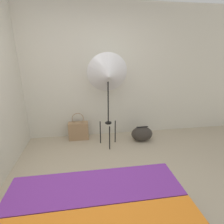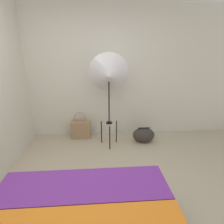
# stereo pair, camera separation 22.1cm
# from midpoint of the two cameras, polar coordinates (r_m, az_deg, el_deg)

# --- Properties ---
(ground_plane) EXTENTS (14.00, 14.00, 0.00)m
(ground_plane) POSITION_cam_midpoint_polar(r_m,az_deg,el_deg) (2.26, -5.21, -30.45)
(ground_plane) COLOR tan
(wall_back) EXTENTS (8.00, 0.05, 2.60)m
(wall_back) POSITION_cam_midpoint_polar(r_m,az_deg,el_deg) (3.56, -5.37, 12.22)
(wall_back) COLOR beige
(wall_back) RESTS_ON ground_plane
(photo_umbrella) EXTENTS (0.71, 0.38, 1.72)m
(photo_umbrella) POSITION_cam_midpoint_polar(r_m,az_deg,el_deg) (3.05, 1.09, 11.87)
(photo_umbrella) COLOR black
(photo_umbrella) RESTS_ON ground_plane
(tote_bag) EXTENTS (0.40, 0.17, 0.57)m
(tote_bag) POSITION_cam_midpoint_polar(r_m,az_deg,el_deg) (3.69, -8.47, -5.69)
(tote_bag) COLOR #9E7A56
(tote_bag) RESTS_ON ground_plane
(duffel_bag) EXTENTS (0.43, 0.30, 0.30)m
(duffel_bag) POSITION_cam_midpoint_polar(r_m,az_deg,el_deg) (3.59, 12.04, -7.35)
(duffel_bag) COLOR #332D28
(duffel_bag) RESTS_ON ground_plane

